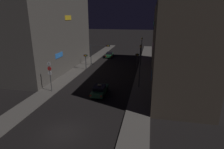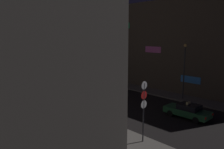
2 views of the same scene
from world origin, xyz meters
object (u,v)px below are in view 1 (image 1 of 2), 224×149
traffic_light_left_kerb (86,59)px  street_lamp_far_block (141,48)px  traffic_light_right_kerb (137,58)px  taxi (100,90)px  far_car (109,55)px  traffic_light_overhead (98,50)px  sign_pole_left (50,74)px  street_lamp_near_block (140,62)px

traffic_light_left_kerb → street_lamp_far_block: street_lamp_far_block is taller
traffic_light_right_kerb → street_lamp_far_block: street_lamp_far_block is taller
taxi → far_car: size_ratio=0.98×
taxi → traffic_light_left_kerb: traffic_light_left_kerb is taller
traffic_light_overhead → sign_pole_left: (-2.87, -16.41, -0.74)m
traffic_light_right_kerb → street_lamp_far_block: bearing=72.6°
traffic_light_overhead → traffic_light_right_kerb: size_ratio=1.51×
traffic_light_overhead → street_lamp_near_block: street_lamp_near_block is taller
sign_pole_left → street_lamp_near_block: street_lamp_near_block is taller
traffic_light_overhead → street_lamp_far_block: (9.60, 2.40, 0.40)m
sign_pole_left → street_lamp_far_block: size_ratio=0.72×
far_car → traffic_light_left_kerb: traffic_light_left_kerb is taller
far_car → street_lamp_far_block: bearing=-40.6°
taxi → street_lamp_far_block: (4.99, 18.20, 3.39)m
far_car → traffic_light_left_kerb: 14.21m
traffic_light_left_kerb → street_lamp_far_block: bearing=27.8°
far_car → street_lamp_near_block: (9.81, -22.33, 3.63)m
traffic_light_overhead → taxi: bearing=-73.7°
street_lamp_near_block → street_lamp_far_block: size_ratio=1.07×
traffic_light_right_kerb → street_lamp_far_block: size_ratio=0.52×
street_lamp_far_block → traffic_light_left_kerb: bearing=-152.2°
traffic_light_right_kerb → street_lamp_far_block: 2.94m
taxi → traffic_light_overhead: bearing=106.3°
traffic_light_right_kerb → street_lamp_near_block: (1.26, -12.08, 1.93)m
traffic_light_overhead → traffic_light_right_kerb: (8.88, 0.10, -1.29)m
sign_pole_left → street_lamp_near_block: bearing=18.8°
taxi → sign_pole_left: bearing=-175.3°
traffic_light_left_kerb → street_lamp_near_block: bearing=-35.1°
traffic_light_left_kerb → sign_pole_left: sign_pole_left is taller
traffic_light_overhead → street_lamp_near_block: size_ratio=0.74×
traffic_light_left_kerb → street_lamp_far_block: (11.39, 6.00, 1.62)m
traffic_light_overhead → traffic_light_left_kerb: traffic_light_overhead is taller
traffic_light_overhead → street_lamp_far_block: 9.90m
traffic_light_right_kerb → street_lamp_near_block: size_ratio=0.49×
traffic_light_left_kerb → street_lamp_far_block: size_ratio=0.54×
far_car → street_lamp_far_block: size_ratio=0.72×
traffic_light_left_kerb → traffic_light_right_kerb: size_ratio=1.03×
far_car → traffic_light_right_kerb: bearing=-50.2°
traffic_light_left_kerb → traffic_light_right_kerb: traffic_light_left_kerb is taller
traffic_light_right_kerb → far_car: bearing=129.8°
traffic_light_left_kerb → sign_pole_left: size_ratio=0.75×
far_car → traffic_light_overhead: (-0.33, -10.35, 2.99)m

